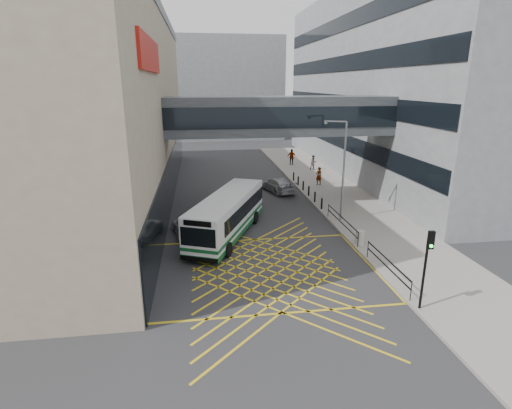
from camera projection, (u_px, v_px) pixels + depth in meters
name	position (u px, v px, depth m)	size (l,w,h in m)	color
ground	(266.00, 269.00, 22.32)	(120.00, 120.00, 0.00)	#333335
building_whsmith	(19.00, 109.00, 32.76)	(24.17, 42.00, 16.00)	tan
building_right	(440.00, 83.00, 45.34)	(24.09, 44.00, 20.00)	gray
building_far	(205.00, 89.00, 76.28)	(28.00, 16.00, 18.00)	gray
skybridge	(279.00, 116.00, 31.90)	(20.00, 4.10, 3.00)	#3C4146
pavement	(334.00, 193.00, 37.70)	(6.00, 54.00, 0.16)	gray
box_junction	(266.00, 269.00, 22.31)	(12.00, 9.00, 0.01)	gold
bus	(228.00, 214.00, 26.95)	(6.10, 10.22, 2.84)	silver
car_white	(187.00, 226.00, 27.15)	(1.69, 4.14, 1.32)	silver
car_dark	(236.00, 210.00, 30.64)	(1.70, 4.35, 1.36)	black
car_silver	(278.00, 184.00, 38.16)	(1.95, 4.62, 1.44)	#97989F
traffic_light	(427.00, 259.00, 17.37)	(0.28, 0.45, 3.82)	black
street_lamp	(342.00, 165.00, 28.83)	(1.61, 0.78, 7.31)	slate
litter_bin	(360.00, 238.00, 25.19)	(0.54, 0.54, 0.93)	#ADA89E
kerb_railings	(360.00, 238.00, 24.56)	(0.05, 12.54, 1.00)	black
bollards	(306.00, 188.00, 37.18)	(0.14, 10.14, 0.90)	black
pedestrian_a	(319.00, 176.00, 40.04)	(0.72, 0.51, 1.81)	gray
pedestrian_b	(314.00, 163.00, 47.11)	(0.83, 0.48, 1.71)	gray
pedestrian_c	(292.00, 157.00, 49.96)	(1.16, 0.56, 1.97)	gray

